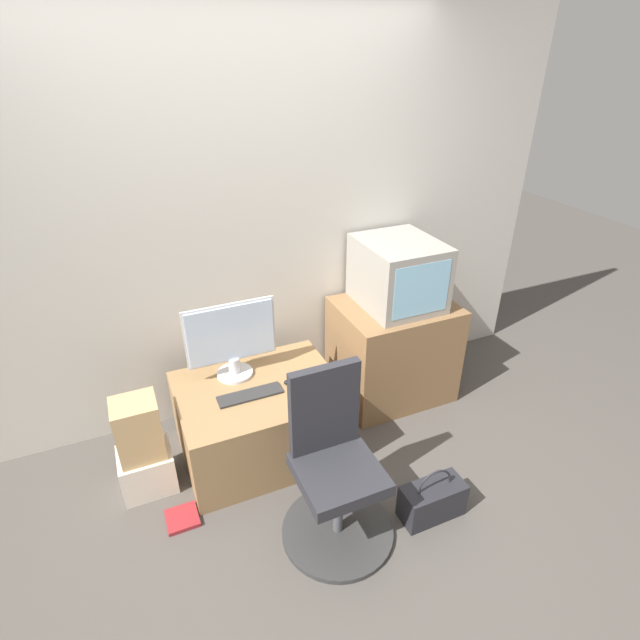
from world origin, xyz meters
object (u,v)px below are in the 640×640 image
object	(u,v)px
crt_tv	(398,273)
handbag	(432,500)
cardboard_box_lower	(147,469)
main_monitor	(231,339)
office_chair	(334,477)
mouse	(288,382)
keyboard	(250,395)
book	(182,518)

from	to	relation	value
crt_tv	handbag	bearing A→B (deg)	-109.04
crt_tv	cardboard_box_lower	size ratio (longest dim) A/B	1.90
main_monitor	office_chair	size ratio (longest dim) A/B	0.57
cardboard_box_lower	handbag	distance (m)	1.61
mouse	cardboard_box_lower	size ratio (longest dim) A/B	0.18
mouse	crt_tv	size ratio (longest dim) A/B	0.09
keyboard	book	world-z (taller)	keyboard
main_monitor	crt_tv	size ratio (longest dim) A/B	0.97
office_chair	book	size ratio (longest dim) A/B	5.60
main_monitor	handbag	size ratio (longest dim) A/B	1.55
keyboard	crt_tv	distance (m)	1.24
main_monitor	book	size ratio (longest dim) A/B	3.20
office_chair	handbag	bearing A→B (deg)	-15.58
main_monitor	crt_tv	bearing A→B (deg)	1.80
keyboard	book	bearing A→B (deg)	-150.09
mouse	office_chair	world-z (taller)	office_chair
main_monitor	office_chair	bearing A→B (deg)	-73.83
handbag	mouse	bearing A→B (deg)	122.14
cardboard_box_lower	book	bearing A→B (deg)	-68.58
main_monitor	book	xyz separation A→B (m)	(-0.48, -0.53, -0.72)
crt_tv	office_chair	world-z (taller)	crt_tv
keyboard	mouse	size ratio (longest dim) A/B	7.17
office_chair	book	world-z (taller)	office_chair
mouse	office_chair	xyz separation A→B (m)	(-0.01, -0.67, -0.13)
keyboard	crt_tv	xyz separation A→B (m)	(1.12, 0.28, 0.45)
crt_tv	cardboard_box_lower	distance (m)	1.95
crt_tv	office_chair	bearing A→B (deg)	-133.74
main_monitor	mouse	world-z (taller)	main_monitor
crt_tv	cardboard_box_lower	xyz separation A→B (m)	(-1.75, -0.25, -0.81)
cardboard_box_lower	crt_tv	bearing A→B (deg)	8.04
main_monitor	keyboard	size ratio (longest dim) A/B	1.45
mouse	handbag	xyz separation A→B (m)	(0.51, -0.82, -0.39)
crt_tv	handbag	world-z (taller)	crt_tv
mouse	cardboard_box_lower	world-z (taller)	mouse
mouse	keyboard	bearing A→B (deg)	-175.00
crt_tv	handbag	xyz separation A→B (m)	(-0.37, -1.07, -0.83)
office_chair	crt_tv	bearing A→B (deg)	46.26
cardboard_box_lower	keyboard	bearing A→B (deg)	-2.94
office_chair	handbag	size ratio (longest dim) A/B	2.72
crt_tv	cardboard_box_lower	world-z (taller)	crt_tv
mouse	cardboard_box_lower	distance (m)	0.94
crt_tv	office_chair	distance (m)	1.41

